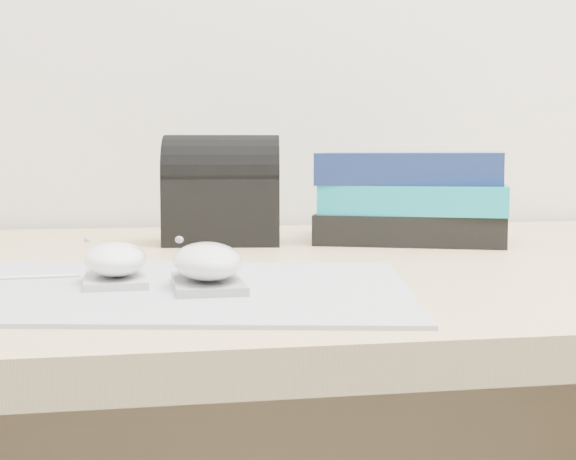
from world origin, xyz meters
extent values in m
cube|color=tan|center=(0.00, 1.58, 0.71)|extent=(1.60, 0.80, 0.03)
cube|color=gray|center=(-0.22, 1.39, 0.73)|extent=(0.44, 0.37, 0.00)
cube|color=#ADADB0|center=(-0.26, 1.42, 0.74)|extent=(0.05, 0.09, 0.01)
ellipsoid|color=white|center=(-0.26, 1.42, 0.75)|extent=(0.05, 0.09, 0.03)
ellipsoid|color=#9A9A9C|center=(-0.29, 1.42, 0.77)|extent=(0.01, 0.01, 0.01)
cube|color=#949497|center=(-0.19, 1.38, 0.74)|extent=(0.05, 0.10, 0.01)
ellipsoid|color=white|center=(-0.19, 1.38, 0.75)|extent=(0.06, 0.10, 0.03)
ellipsoid|color=gray|center=(-0.21, 1.38, 0.77)|extent=(0.01, 0.01, 0.01)
cube|color=black|center=(0.10, 1.72, 0.75)|extent=(0.28, 0.25, 0.04)
cube|color=#0F93A8|center=(0.10, 1.72, 0.78)|extent=(0.28, 0.25, 0.04)
cube|color=navy|center=(0.09, 1.73, 0.82)|extent=(0.27, 0.24, 0.04)
cube|color=white|center=(0.09, 1.70, 0.84)|extent=(0.22, 0.12, 0.00)
cube|color=black|center=(-0.14, 1.73, 0.77)|extent=(0.15, 0.12, 0.08)
cylinder|color=black|center=(-0.14, 1.73, 0.82)|extent=(0.15, 0.12, 0.10)
camera|label=1|loc=(-0.24, 0.74, 0.84)|focal=50.00mm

